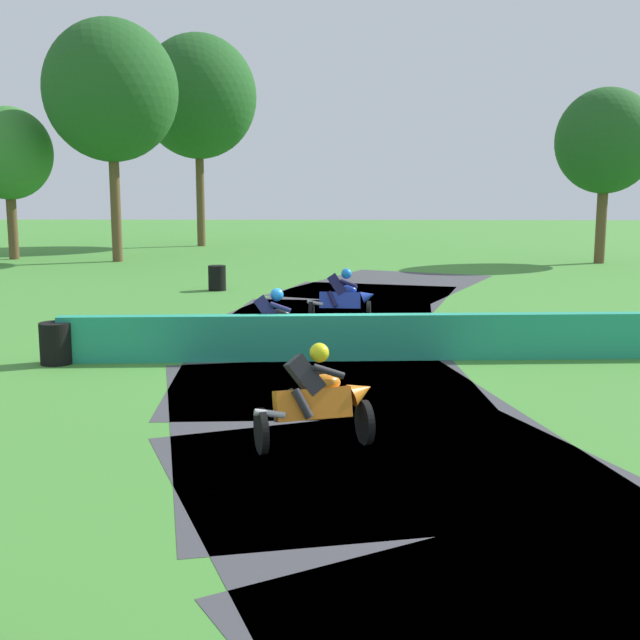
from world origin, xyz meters
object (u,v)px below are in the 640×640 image
(motorcycle_lead_blue, at_px, (343,298))
(motorcycle_chase_black, at_px, (274,325))
(motorcycle_trailing_orange, at_px, (318,398))
(tire_stack_mid_a, at_px, (56,343))
(tire_stack_near, at_px, (217,278))

(motorcycle_lead_blue, xyz_separation_m, motorcycle_chase_black, (-1.38, -3.90, 0.01))
(motorcycle_trailing_orange, xyz_separation_m, tire_stack_mid_a, (-5.16, 4.83, -0.25))
(motorcycle_trailing_orange, distance_m, tire_stack_mid_a, 7.07)
(motorcycle_chase_black, xyz_separation_m, tire_stack_mid_a, (-4.13, -0.70, -0.26))
(motorcycle_lead_blue, height_order, tire_stack_mid_a, motorcycle_lead_blue)
(motorcycle_chase_black, height_order, tire_stack_near, motorcycle_chase_black)
(motorcycle_lead_blue, relative_size, tire_stack_near, 2.13)
(motorcycle_lead_blue, relative_size, tire_stack_mid_a, 2.13)
(motorcycle_trailing_orange, height_order, tire_stack_near, motorcycle_trailing_orange)
(motorcycle_lead_blue, bearing_deg, motorcycle_trailing_orange, -92.13)
(tire_stack_mid_a, bearing_deg, motorcycle_chase_black, 9.58)
(motorcycle_trailing_orange, distance_m, tire_stack_near, 16.09)
(tire_stack_near, bearing_deg, motorcycle_trailing_orange, -76.72)
(motorcycle_chase_black, relative_size, tire_stack_mid_a, 2.10)
(motorcycle_trailing_orange, relative_size, tire_stack_mid_a, 2.10)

